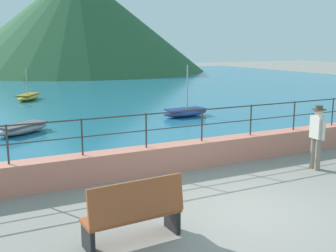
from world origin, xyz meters
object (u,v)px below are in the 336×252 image
bench_main (134,212)px  boat_3 (28,97)px  person_walking (317,134)px  boat_6 (22,128)px  boat_7 (185,112)px

bench_main → boat_3: 19.49m
bench_main → person_walking: (5.94, 1.71, 0.42)m
boat_6 → boat_7: (7.24, 0.51, 0.01)m
person_walking → boat_3: 18.42m
boat_3 → person_walking: bearing=-74.6°
boat_6 → boat_7: size_ratio=1.03×
boat_7 → boat_6: bearing=-176.0°
boat_6 → bench_main: bearing=-86.8°
boat_3 → boat_6: boat_3 is taller
boat_6 → boat_7: boat_7 is taller
bench_main → boat_7: (6.70, 10.28, -0.29)m
bench_main → boat_7: bearing=56.9°
boat_3 → boat_6: size_ratio=1.01×
person_walking → boat_7: 8.63m
boat_3 → boat_7: 10.77m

